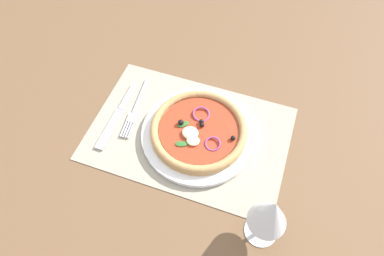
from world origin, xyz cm
name	(u,v)px	position (x,y,z in cm)	size (l,w,h in cm)	color
ground_plane	(189,136)	(0.00, 0.00, -1.20)	(190.00, 140.00, 2.40)	brown
placemat	(189,133)	(0.00, 0.00, 0.20)	(45.24, 30.42, 0.40)	#A39984
plate	(199,133)	(-2.27, -0.14, 1.04)	(26.11, 26.11, 1.28)	white
pizza	(199,129)	(-2.27, -0.10, 2.76)	(21.90, 21.90, 2.63)	tan
fork	(135,110)	(14.40, -1.59, 0.62)	(3.38, 18.06, 0.44)	silver
knife	(117,115)	(17.78, 1.21, 0.65)	(2.06, 20.01, 0.62)	silver
wine_glass	(270,214)	(-20.78, 16.70, 10.15)	(7.20, 7.20, 14.90)	silver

